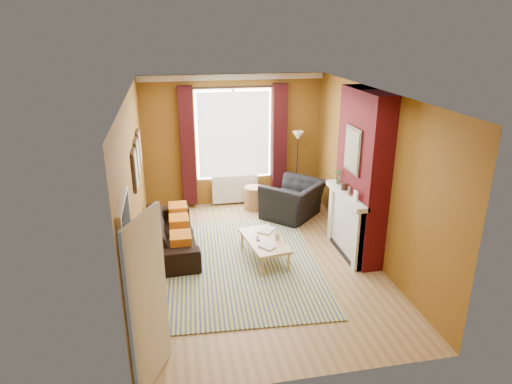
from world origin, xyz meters
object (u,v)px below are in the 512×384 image
coffee_table (264,241)px  wicker_stool (254,198)px  armchair (293,200)px  sofa (171,233)px  floor_lamp (298,147)px

coffee_table → wicker_stool: wicker_stool is taller
coffee_table → armchair: bearing=51.5°
sofa → wicker_stool: (1.77, 1.54, -0.05)m
sofa → coffee_table: 1.67m
sofa → armchair: (2.48, 0.98, 0.07)m
wicker_stool → floor_lamp: floor_lamp is taller
sofa → armchair: armchair is taller
coffee_table → floor_lamp: bearing=53.9°
wicker_stool → floor_lamp: bearing=6.9°
sofa → wicker_stool: sofa is taller
coffee_table → floor_lamp: 2.82m
armchair → coffee_table: 1.92m
armchair → wicker_stool: 0.91m
coffee_table → sofa: bearing=147.0°
coffee_table → wicker_stool: size_ratio=2.37×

